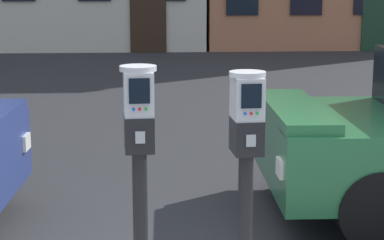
% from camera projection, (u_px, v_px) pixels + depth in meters
% --- Properties ---
extents(parking_meter_near_kerb, '(0.23, 0.26, 1.42)m').
position_uv_depth(parking_meter_near_kerb, '(139.00, 140.00, 4.04)').
color(parking_meter_near_kerb, black).
rests_on(parking_meter_near_kerb, sidewalk_slab).
extents(parking_meter_twin_adjacent, '(0.23, 0.26, 1.38)m').
position_uv_depth(parking_meter_twin_adjacent, '(246.00, 143.00, 4.09)').
color(parking_meter_twin_adjacent, black).
rests_on(parking_meter_twin_adjacent, sidewalk_slab).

